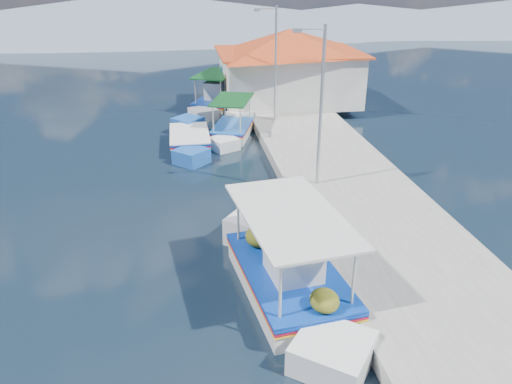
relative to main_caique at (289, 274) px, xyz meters
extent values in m
plane|color=black|center=(-2.13, 4.16, -0.53)|extent=(160.00, 160.00, 0.00)
cube|color=#A4A099|center=(3.77, 10.16, -0.28)|extent=(5.00, 44.00, 0.50)
cylinder|color=#A5A8AD|center=(1.67, 1.16, 0.12)|extent=(0.20, 0.20, 0.30)
cylinder|color=#A5A8AD|center=(1.67, 6.16, 0.12)|extent=(0.20, 0.20, 0.30)
cylinder|color=#A5A8AD|center=(1.67, 12.16, 0.12)|extent=(0.20, 0.20, 0.30)
cylinder|color=#A5A8AD|center=(1.67, 18.16, 0.12)|extent=(0.20, 0.20, 0.30)
cube|color=white|center=(-0.01, -0.08, -0.29)|extent=(2.91, 4.85, 1.00)
cube|color=white|center=(0.39, 2.92, -0.17)|extent=(2.34, 2.34, 1.11)
cube|color=white|center=(-0.41, -2.99, -0.29)|extent=(2.28, 2.28, 0.95)
cube|color=#0B3496|center=(-0.01, -0.08, 0.17)|extent=(3.00, 4.99, 0.06)
cube|color=#B50F28|center=(-0.01, -0.08, 0.09)|extent=(3.00, 4.99, 0.05)
cube|color=yellow|center=(-0.01, -0.08, 0.01)|extent=(3.00, 4.99, 0.04)
cube|color=#0B3496|center=(-0.01, -0.08, 0.24)|extent=(3.02, 4.95, 0.05)
cube|color=brown|center=(-0.01, -0.08, 0.21)|extent=(2.72, 4.73, 0.05)
cube|color=white|center=(-0.06, -0.40, 0.79)|extent=(1.45, 1.53, 1.16)
cube|color=silver|center=(-0.06, -0.40, 1.39)|extent=(1.58, 1.65, 0.06)
cylinder|color=beige|center=(-0.68, 1.95, 1.06)|extent=(0.07, 0.07, 1.69)
cylinder|color=beige|center=(1.16, 1.70, 1.06)|extent=(0.07, 0.07, 1.69)
cylinder|color=beige|center=(-1.19, -1.86, 1.06)|extent=(0.07, 0.07, 1.69)
cylinder|color=beige|center=(0.65, -2.11, 1.06)|extent=(0.07, 0.07, 1.69)
cube|color=silver|center=(-0.01, -0.08, 1.90)|extent=(3.03, 4.86, 0.07)
ellipsoid|color=#444713|center=(-0.23, 1.44, 0.51)|extent=(0.80, 0.88, 0.60)
ellipsoid|color=#444713|center=(0.57, 1.86, 0.47)|extent=(0.67, 0.74, 0.51)
ellipsoid|color=#444713|center=(-0.06, -1.99, 0.48)|extent=(0.72, 0.79, 0.54)
sphere|color=orange|center=(1.12, 0.40, 1.00)|extent=(0.42, 0.42, 0.42)
cube|color=white|center=(-0.01, 14.11, -0.34)|extent=(2.65, 3.60, 0.82)
cube|color=white|center=(-0.69, 16.17, -0.23)|extent=(1.68, 1.68, 0.91)
cube|color=white|center=(0.64, 12.11, -0.34)|extent=(1.63, 1.63, 0.78)
cube|color=#0B3496|center=(-0.01, 14.11, 0.05)|extent=(2.73, 3.71, 0.05)
cube|color=#B50F28|center=(-0.01, 14.11, -0.02)|extent=(2.73, 3.71, 0.04)
cube|color=yellow|center=(-0.01, 14.11, -0.08)|extent=(2.73, 3.71, 0.03)
cube|color=#1C53AA|center=(-0.01, 14.11, 0.11)|extent=(2.74, 3.69, 0.04)
cube|color=brown|center=(-0.01, 14.11, 0.08)|extent=(2.50, 3.50, 0.04)
cylinder|color=beige|center=(-1.09, 15.18, 0.77)|extent=(0.06, 0.06, 1.39)
cylinder|color=beige|center=(0.23, 15.61, 0.77)|extent=(0.06, 0.06, 1.39)
cylinder|color=beige|center=(-0.25, 12.61, 0.77)|extent=(0.06, 0.06, 1.39)
cylinder|color=beige|center=(1.07, 13.04, 0.77)|extent=(0.06, 0.06, 1.39)
cube|color=#0C4019|center=(-0.01, 14.11, 1.47)|extent=(2.73, 3.63, 0.06)
cube|color=#1C53AA|center=(-2.33, 12.66, -0.30)|extent=(1.85, 3.50, 0.97)
cube|color=#1C53AA|center=(-2.33, 15.00, -0.18)|extent=(1.88, 1.88, 1.08)
cube|color=#1C53AA|center=(-2.34, 10.39, -0.30)|extent=(1.83, 1.83, 0.92)
cube|color=#0B3496|center=(-2.33, 12.66, 0.15)|extent=(1.91, 3.61, 0.06)
cube|color=#B50F28|center=(-2.33, 12.66, 0.07)|extent=(1.91, 3.61, 0.05)
cube|color=yellow|center=(-2.33, 12.66, 0.00)|extent=(1.91, 3.61, 0.04)
cube|color=white|center=(-2.33, 12.66, 0.22)|extent=(1.93, 3.57, 0.05)
cube|color=brown|center=(-2.33, 12.66, 0.19)|extent=(1.71, 3.43, 0.05)
cube|color=white|center=(-0.33, 19.91, -0.31)|extent=(3.44, 4.38, 0.92)
cube|color=white|center=(-1.39, 22.27, -0.20)|extent=(1.88, 1.88, 1.01)
cube|color=white|center=(0.69, 17.61, -0.31)|extent=(1.83, 1.83, 0.87)
cube|color=#0B3496|center=(-0.33, 19.91, 0.11)|extent=(3.54, 4.51, 0.06)
cube|color=#B50F28|center=(-0.33, 19.91, 0.03)|extent=(3.54, 4.51, 0.05)
cube|color=yellow|center=(-0.33, 19.91, -0.03)|extent=(3.54, 4.51, 0.04)
cube|color=#0B3496|center=(-0.33, 19.91, 0.18)|extent=(3.54, 4.48, 0.05)
cube|color=brown|center=(-0.33, 19.91, 0.15)|extent=(3.26, 4.24, 0.05)
cube|color=white|center=(-0.22, 19.64, 0.68)|extent=(1.53, 1.60, 1.06)
cube|color=silver|center=(-0.22, 19.64, 1.23)|extent=(1.66, 1.73, 0.06)
cylinder|color=beige|center=(-1.74, 21.07, 0.92)|extent=(0.07, 0.07, 1.54)
cylinder|color=beige|center=(-0.26, 21.73, 0.92)|extent=(0.07, 0.07, 1.54)
cylinder|color=beige|center=(-0.41, 18.08, 0.92)|extent=(0.07, 0.07, 1.54)
cylinder|color=beige|center=(1.07, 18.74, 0.92)|extent=(0.07, 0.07, 1.54)
cube|color=#0C4019|center=(-0.33, 19.91, 1.69)|extent=(3.53, 4.42, 0.07)
cube|color=silver|center=(4.07, 19.16, 1.47)|extent=(8.00, 6.00, 3.00)
cube|color=#BD3C1A|center=(4.07, 19.16, 3.02)|extent=(8.64, 6.48, 0.10)
pyramid|color=#BD3C1A|center=(4.07, 19.16, 3.67)|extent=(10.49, 10.49, 1.40)
cube|color=brown|center=(0.09, 18.16, 0.97)|extent=(0.06, 1.00, 2.00)
cube|color=#0B3496|center=(0.09, 20.66, 1.57)|extent=(0.06, 1.20, 0.90)
cylinder|color=#A5A8AD|center=(2.47, 6.16, 2.97)|extent=(0.12, 0.12, 6.00)
cylinder|color=#A5A8AD|center=(1.97, 6.16, 5.82)|extent=(1.00, 0.08, 0.08)
cube|color=#A5A8AD|center=(1.47, 6.16, 5.77)|extent=(0.30, 0.14, 0.14)
cylinder|color=#A5A8AD|center=(2.47, 15.16, 2.97)|extent=(0.12, 0.12, 6.00)
cylinder|color=#A5A8AD|center=(1.97, 15.16, 5.82)|extent=(1.00, 0.08, 0.08)
cube|color=#A5A8AD|center=(1.47, 15.16, 5.77)|extent=(0.30, 0.14, 0.14)
cone|color=slate|center=(-7.13, 60.16, 1.92)|extent=(96.00, 96.00, 5.50)
cone|color=slate|center=(22.87, 60.16, 1.07)|extent=(76.80, 76.80, 3.80)
camera|label=1|loc=(-2.67, -11.41, 7.80)|focal=35.08mm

